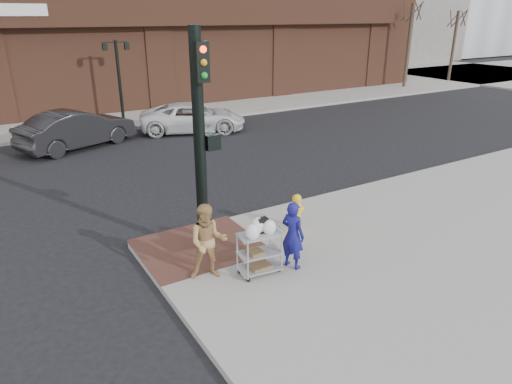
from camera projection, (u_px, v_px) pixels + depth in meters
ground at (239, 261)px, 10.57m from camera, size 220.00×220.00×0.00m
sidewalk_far at (186, 76)px, 42.05m from camera, size 65.00×36.00×0.15m
brick_curb_ramp at (199, 246)px, 10.94m from camera, size 2.80×2.40×0.01m
bare_tree_a at (414, 1)px, 33.09m from camera, size 1.80×1.80×7.20m
bare_tree_b at (459, 9)px, 36.57m from camera, size 1.80×1.80×6.70m
lamp_post at (118, 72)px, 23.31m from camera, size 1.32×0.22×4.00m
traffic_signal_pole at (201, 138)px, 9.93m from camera, size 0.61×0.51×5.00m
woman_blue at (293, 235)px, 9.79m from camera, size 0.54×0.65×1.54m
pedestrian_tan at (208, 242)px, 9.38m from camera, size 0.98×0.89×1.65m
sedan_dark at (77, 129)px, 19.33m from camera, size 5.20×3.39×1.62m
minivan_white at (193, 118)px, 22.04m from camera, size 5.51×4.07×1.39m
utility_cart at (260, 249)px, 9.62m from camera, size 0.96×0.62×1.25m
fire_hydrant at (297, 211)px, 11.74m from camera, size 0.44×0.31×0.93m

